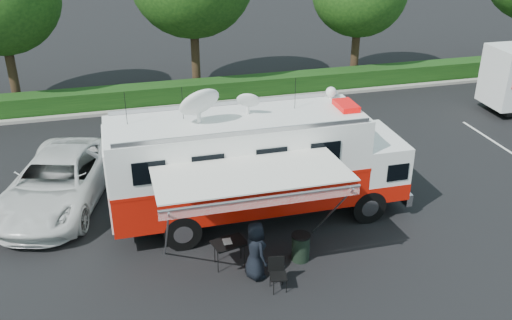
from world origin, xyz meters
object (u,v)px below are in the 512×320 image
at_px(folding_table, 229,243).
at_px(trash_bin, 301,247).
at_px(command_truck, 257,164).
at_px(white_suv, 62,204).

distance_m(folding_table, trash_bin, 2.15).
height_order(command_truck, folding_table, command_truck).
bearing_deg(trash_bin, white_suv, 143.59).
distance_m(white_suv, trash_bin, 8.81).
distance_m(white_suv, folding_table, 7.08).
xyz_separation_m(white_suv, folding_table, (4.97, -4.98, 0.77)).
relative_size(folding_table, trash_bin, 1.27).
height_order(white_suv, folding_table, white_suv).
height_order(command_truck, white_suv, command_truck).
height_order(command_truck, trash_bin, command_truck).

